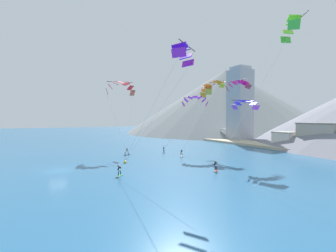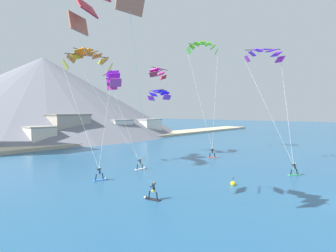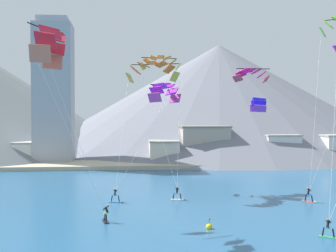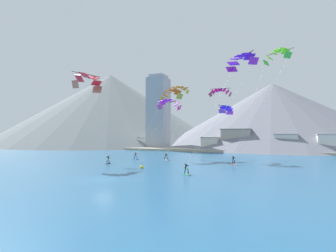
% 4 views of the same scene
% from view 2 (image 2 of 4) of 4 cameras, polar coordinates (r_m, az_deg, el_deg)
% --- Properties ---
extents(kitesurfer_near_lead, '(1.78, 0.88, 1.68)m').
position_cam_2_polar(kitesurfer_near_lead, '(31.08, -14.30, -10.53)').
color(kitesurfer_near_lead, '#337FDB').
rests_on(kitesurfer_near_lead, ground).
extents(kitesurfer_near_trail, '(1.61, 1.40, 1.67)m').
position_cam_2_polar(kitesurfer_near_trail, '(36.02, 26.08, -8.86)').
color(kitesurfer_near_trail, '#33B266').
rests_on(kitesurfer_near_trail, ground).
extents(kitesurfer_mid_center, '(0.75, 1.79, 1.66)m').
position_cam_2_polar(kitesurfer_mid_center, '(24.00, -3.72, -14.58)').
color(kitesurfer_mid_center, black).
rests_on(kitesurfer_mid_center, ground).
extents(kitesurfer_far_left, '(1.78, 0.73, 1.64)m').
position_cam_2_polar(kitesurfer_far_left, '(35.93, -5.82, -8.65)').
color(kitesurfer_far_left, white).
rests_on(kitesurfer_far_left, ground).
extents(kitesurfer_far_right, '(1.36, 1.64, 1.76)m').
position_cam_2_polar(kitesurfer_far_right, '(45.15, 9.88, -6.12)').
color(kitesurfer_far_right, '#E54C33').
rests_on(kitesurfer_far_right, ground).
extents(parafoil_kite_near_lead, '(8.08, 11.18, 15.10)m').
position_cam_2_polar(parafoil_kite_near_lead, '(41.04, -16.98, 13.56)').
color(parafoil_kite_near_lead, gold).
extents(parafoil_kite_near_trail, '(9.10, 9.05, 16.25)m').
position_cam_2_polar(parafoil_kite_near_trail, '(44.23, 20.22, 14.43)').
color(parafoil_kite_near_trail, purple).
extents(parafoil_kite_far_left, '(5.58, 11.19, 16.09)m').
position_cam_2_polar(parafoil_kite_far_left, '(43.22, -16.81, 14.60)').
color(parafoil_kite_far_left, gold).
extents(parafoil_kite_far_right, '(10.25, 9.64, 20.66)m').
position_cam_2_polar(parafoil_kite_far_right, '(56.06, 7.53, 16.64)').
color(parafoil_kite_far_right, green).
extents(parafoil_kite_distant_high_outer, '(4.95, 2.73, 1.81)m').
position_cam_2_polar(parafoil_kite_distant_high_outer, '(47.10, -2.24, 11.58)').
color(parafoil_kite_distant_high_outer, '#A93042').
extents(parafoil_kite_distant_low_drift, '(2.45, 5.56, 1.88)m').
position_cam_2_polar(parafoil_kite_distant_low_drift, '(48.10, -2.01, 7.02)').
color(parafoil_kite_distant_low_drift, purple).
extents(parafoil_kite_distant_mid_solo, '(4.44, 5.83, 2.38)m').
position_cam_2_polar(parafoil_kite_distant_mid_solo, '(37.92, -11.96, 10.19)').
color(parafoil_kite_distant_mid_solo, '#C13992').
extents(race_marker_buoy, '(0.56, 0.56, 1.02)m').
position_cam_2_polar(race_marker_buoy, '(29.15, 13.98, -12.08)').
color(race_marker_buoy, yellow).
rests_on(race_marker_buoy, ground).
extents(shoreline_strip, '(180.00, 10.00, 0.70)m').
position_cam_2_polar(shoreline_strip, '(63.60, -24.68, -3.85)').
color(shoreline_strip, '#BCAD8E').
rests_on(shoreline_strip, ground).
extents(shore_building_harbour_front, '(6.68, 6.33, 5.54)m').
position_cam_2_polar(shore_building_harbour_front, '(77.06, -10.87, -0.63)').
color(shore_building_harbour_front, silver).
rests_on(shore_building_harbour_front, ground).
extents(shore_building_promenade_mid, '(7.09, 4.51, 5.49)m').
position_cam_2_polar(shore_building_promenade_mid, '(83.36, -4.00, -0.32)').
color(shore_building_promenade_mid, silver).
rests_on(shore_building_promenade_mid, ground).
extents(shore_building_quay_east, '(5.56, 5.69, 4.53)m').
position_cam_2_polar(shore_building_quay_east, '(64.99, -26.09, -2.03)').
color(shore_building_quay_east, silver).
rests_on(shore_building_quay_east, ground).
extents(shore_building_old_town, '(9.34, 7.22, 7.16)m').
position_cam_2_polar(shore_building_old_town, '(70.42, -20.92, -0.47)').
color(shore_building_old_town, '#A89E8E').
rests_on(shore_building_old_town, ground).
extents(mountain_peak_west_ridge, '(98.42, 98.42, 27.82)m').
position_cam_2_polar(mountain_peak_west_ridge, '(108.17, -25.47, 6.09)').
color(mountain_peak_west_ridge, slate).
rests_on(mountain_peak_west_ridge, ground).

